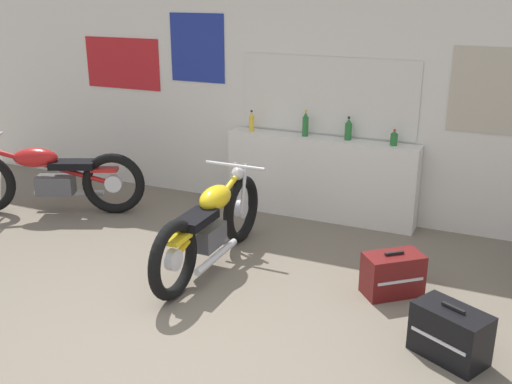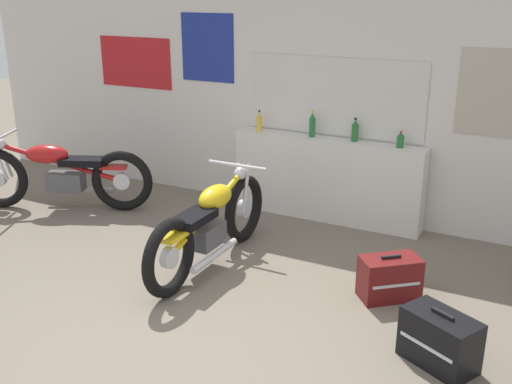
# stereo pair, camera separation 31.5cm
# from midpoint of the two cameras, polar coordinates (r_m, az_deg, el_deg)

# --- Properties ---
(ground_plane) EXTENTS (24.00, 24.00, 0.00)m
(ground_plane) POSITION_cam_midpoint_polar(r_m,az_deg,el_deg) (4.51, -6.91, -15.15)
(ground_plane) COLOR #706656
(wall_back) EXTENTS (10.00, 0.07, 2.80)m
(wall_back) POSITION_cam_midpoint_polar(r_m,az_deg,el_deg) (6.73, 8.44, 9.28)
(wall_back) COLOR silver
(wall_back) RESTS_ON ground_plane
(sill_counter) EXTENTS (2.17, 0.28, 0.93)m
(sill_counter) POSITION_cam_midpoint_polar(r_m,az_deg,el_deg) (6.77, 8.06, 1.18)
(sill_counter) COLOR silver
(sill_counter) RESTS_ON ground_plane
(bottle_leftmost) EXTENTS (0.06, 0.06, 0.25)m
(bottle_leftmost) POSITION_cam_midpoint_polar(r_m,az_deg,el_deg) (6.90, 1.62, 6.66)
(bottle_leftmost) COLOR gold
(bottle_leftmost) RESTS_ON sill_counter
(bottle_left_center) EXTENTS (0.07, 0.07, 0.29)m
(bottle_left_center) POSITION_cam_midpoint_polar(r_m,az_deg,el_deg) (6.69, 6.74, 6.32)
(bottle_left_center) COLOR #23662D
(bottle_left_center) RESTS_ON sill_counter
(bottle_center) EXTENTS (0.07, 0.07, 0.26)m
(bottle_center) POSITION_cam_midpoint_polar(r_m,az_deg,el_deg) (6.57, 10.78, 5.73)
(bottle_center) COLOR #23662D
(bottle_center) RESTS_ON sill_counter
(bottle_right_center) EXTENTS (0.08, 0.08, 0.17)m
(bottle_right_center) POSITION_cam_midpoint_polar(r_m,az_deg,el_deg) (6.42, 14.97, 4.76)
(bottle_right_center) COLOR #23662D
(bottle_right_center) RESTS_ON sill_counter
(motorcycle_yellow) EXTENTS (0.64, 2.02, 0.87)m
(motorcycle_yellow) POSITION_cam_midpoint_polar(r_m,az_deg,el_deg) (5.60, -2.76, -3.12)
(motorcycle_yellow) COLOR black
(motorcycle_yellow) RESTS_ON ground_plane
(motorcycle_red) EXTENTS (2.07, 1.04, 0.90)m
(motorcycle_red) POSITION_cam_midpoint_polar(r_m,az_deg,el_deg) (7.34, -17.07, 1.61)
(motorcycle_red) COLOR black
(motorcycle_red) RESTS_ON ground_plane
(hard_case_black) EXTENTS (0.59, 0.50, 0.41)m
(hard_case_black) POSITION_cam_midpoint_polar(r_m,az_deg,el_deg) (4.52, 19.06, -13.19)
(hard_case_black) COLOR black
(hard_case_black) RESTS_ON ground_plane
(hard_case_darkred) EXTENTS (0.55, 0.53, 0.39)m
(hard_case_darkred) POSITION_cam_midpoint_polar(r_m,az_deg,el_deg) (5.27, 14.29, -7.97)
(hard_case_darkred) COLOR maroon
(hard_case_darkred) RESTS_ON ground_plane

